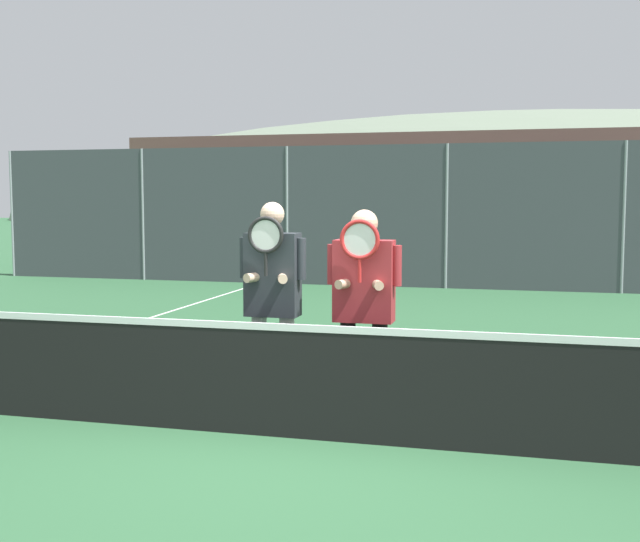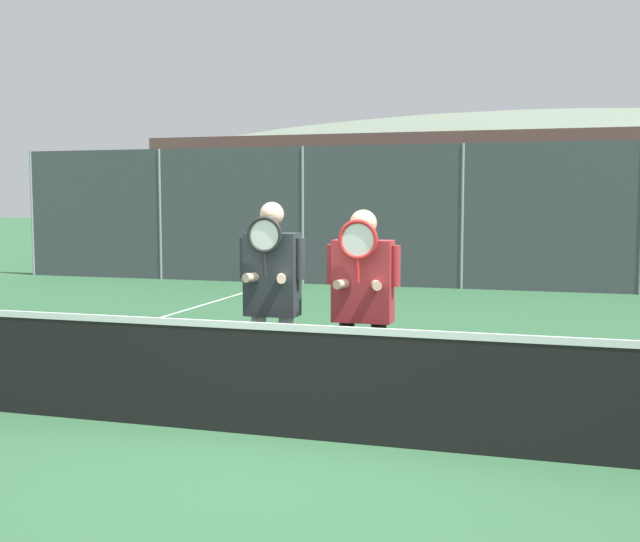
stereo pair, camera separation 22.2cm
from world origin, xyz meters
TOP-DOWN VIEW (x-y plane):
  - ground_plane at (0.00, 0.00)m, footprint 120.00×120.00m
  - hill_distant at (0.00, 63.20)m, footprint 90.31×50.17m
  - clubhouse_building at (-1.74, 18.64)m, footprint 16.36×5.50m
  - fence_back at (0.00, 10.90)m, footprint 20.91×0.06m
  - tennis_net at (0.00, 0.00)m, footprint 10.97×0.09m
  - court_line_left_sideline at (-4.08, 3.00)m, footprint 0.05×16.00m
  - player_leftmost at (-0.38, 0.49)m, footprint 0.59×0.34m
  - player_center_left at (0.39, 0.57)m, footprint 0.63×0.34m
  - car_far_left at (-7.22, 14.26)m, footprint 4.04×2.00m
  - car_left_of_center at (-2.36, 14.62)m, footprint 4.48×1.93m
  - car_center at (2.60, 14.59)m, footprint 4.22×2.03m

SIDE VIEW (x-z plane):
  - ground_plane at x=0.00m, z-range 0.00..0.00m
  - hill_distant at x=0.00m, z-range -8.78..8.78m
  - court_line_left_sideline at x=-4.08m, z-range 0.00..0.01m
  - tennis_net at x=0.00m, z-range -0.03..0.98m
  - car_far_left at x=-7.22m, z-range 0.02..1.73m
  - car_left_of_center at x=-2.36m, z-range 0.02..1.79m
  - car_center at x=2.60m, z-range 0.01..1.88m
  - player_center_left at x=0.39m, z-range 0.19..1.98m
  - player_leftmost at x=-0.38m, z-range 0.17..2.03m
  - fence_back at x=0.00m, z-range 0.00..3.01m
  - clubhouse_building at x=-1.74m, z-range 0.02..3.70m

